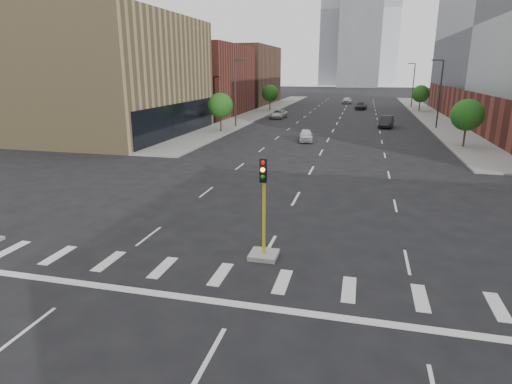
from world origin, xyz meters
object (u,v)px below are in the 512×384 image
at_px(car_deep_right, 361,106).
at_px(median_traffic_signal, 264,236).
at_px(car_mid_right, 386,122).
at_px(car_distant, 347,100).
at_px(car_far_left, 278,114).
at_px(car_near_left, 306,135).

bearing_deg(car_deep_right, median_traffic_signal, -86.64).
relative_size(car_mid_right, car_distant, 1.05).
bearing_deg(car_mid_right, car_distant, 107.44).
bearing_deg(car_mid_right, median_traffic_signal, -90.71).
bearing_deg(car_far_left, median_traffic_signal, -76.67).
relative_size(car_near_left, car_mid_right, 0.82).
xyz_separation_m(median_traffic_signal, car_far_left, (-9.96, 53.98, -0.29)).
bearing_deg(car_distant, car_deep_right, -70.36).
height_order(car_near_left, car_distant, car_distant).
distance_m(car_deep_right, car_distant, 15.31).
xyz_separation_m(median_traffic_signal, car_distant, (-0.22, 88.51, -0.20)).
xyz_separation_m(median_traffic_signal, car_deep_right, (3.17, 73.59, -0.25)).
bearing_deg(car_mid_right, car_far_left, 162.87).
relative_size(car_near_left, car_distant, 0.87).
height_order(car_far_left, car_deep_right, car_deep_right).
height_order(car_far_left, car_distant, car_distant).
distance_m(median_traffic_signal, car_deep_right, 73.66).
distance_m(car_near_left, car_mid_right, 17.38).
bearing_deg(car_mid_right, car_deep_right, 105.66).
bearing_deg(median_traffic_signal, car_deep_right, 87.53).
distance_m(car_far_left, car_distant, 35.88).
relative_size(median_traffic_signal, car_deep_right, 0.88).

